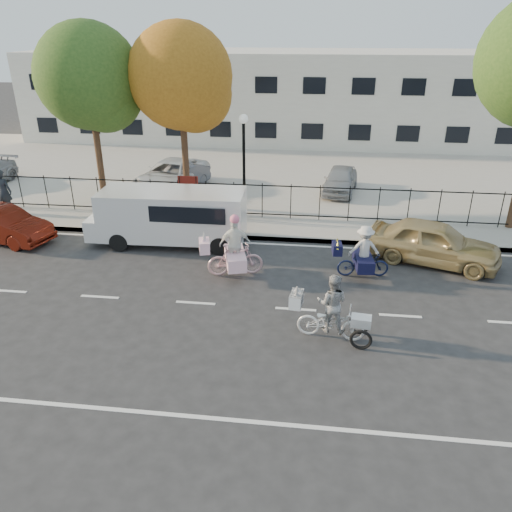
# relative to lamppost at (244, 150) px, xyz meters

# --- Properties ---
(ground) EXTENTS (120.00, 120.00, 0.00)m
(ground) POSITION_rel_lamppost_xyz_m (-0.50, -6.80, -3.11)
(ground) COLOR #333334
(road_markings) EXTENTS (60.00, 9.52, 0.01)m
(road_markings) POSITION_rel_lamppost_xyz_m (-0.50, -6.80, -3.11)
(road_markings) COLOR silver
(road_markings) RESTS_ON ground
(curb) EXTENTS (60.00, 0.10, 0.15)m
(curb) POSITION_rel_lamppost_xyz_m (-0.50, -1.75, -3.04)
(curb) COLOR #A8A399
(curb) RESTS_ON ground
(sidewalk) EXTENTS (60.00, 2.20, 0.15)m
(sidewalk) POSITION_rel_lamppost_xyz_m (-0.50, -0.70, -3.04)
(sidewalk) COLOR #A8A399
(sidewalk) RESTS_ON ground
(parking_lot) EXTENTS (60.00, 15.60, 0.15)m
(parking_lot) POSITION_rel_lamppost_xyz_m (-0.50, 8.20, -3.04)
(parking_lot) COLOR #A8A399
(parking_lot) RESTS_ON ground
(iron_fence) EXTENTS (58.00, 0.06, 1.50)m
(iron_fence) POSITION_rel_lamppost_xyz_m (-0.50, 0.40, -2.21)
(iron_fence) COLOR black
(iron_fence) RESTS_ON sidewalk
(building) EXTENTS (34.00, 10.00, 6.00)m
(building) POSITION_rel_lamppost_xyz_m (-0.50, 18.20, -0.11)
(building) COLOR silver
(building) RESTS_ON ground
(lamppost) EXTENTS (0.36, 0.36, 4.33)m
(lamppost) POSITION_rel_lamppost_xyz_m (0.00, 0.00, 0.00)
(lamppost) COLOR black
(lamppost) RESTS_ON sidewalk
(street_sign) EXTENTS (0.85, 0.06, 1.80)m
(street_sign) POSITION_rel_lamppost_xyz_m (-2.35, 0.00, -1.70)
(street_sign) COLOR black
(street_sign) RESTS_ON sidewalk
(zebra_trike) EXTENTS (2.17, 0.95, 1.86)m
(zebra_trike) POSITION_rel_lamppost_xyz_m (3.48, -8.13, -2.40)
(zebra_trike) COLOR white
(zebra_trike) RESTS_ON ground
(unicorn_bike) EXTENTS (2.16, 1.55, 2.12)m
(unicorn_bike) POSITION_rel_lamppost_xyz_m (0.35, -4.79, -2.33)
(unicorn_bike) COLOR #DAA6AA
(unicorn_bike) RESTS_ON ground
(bull_bike) EXTENTS (1.92, 1.33, 1.77)m
(bull_bike) POSITION_rel_lamppost_xyz_m (4.55, -4.36, -2.41)
(bull_bike) COLOR #101838
(bull_bike) RESTS_ON ground
(white_van) EXTENTS (5.86, 2.14, 2.06)m
(white_van) POSITION_rel_lamppost_xyz_m (-2.43, -2.45, -1.97)
(white_van) COLOR white
(white_van) RESTS_ON ground
(red_sedan) EXTENTS (4.18, 2.34, 1.30)m
(red_sedan) POSITION_rel_lamppost_xyz_m (-8.90, -3.00, -2.46)
(red_sedan) COLOR #531309
(red_sedan) RESTS_ON ground
(gold_sedan) EXTENTS (4.76, 3.13, 1.51)m
(gold_sedan) POSITION_rel_lamppost_xyz_m (7.06, -3.00, -2.36)
(gold_sedan) COLOR tan
(gold_sedan) RESTS_ON ground
(pedestrian) EXTENTS (0.70, 0.47, 1.91)m
(pedestrian) POSITION_rel_lamppost_xyz_m (-10.39, -0.38, -2.01)
(pedestrian) COLOR black
(pedestrian) RESTS_ON sidewalk
(lot_car_b) EXTENTS (3.22, 5.46, 1.42)m
(lot_car_b) POSITION_rel_lamppost_xyz_m (-4.20, 3.77, -2.25)
(lot_car_b) COLOR silver
(lot_car_b) RESTS_ON parking_lot
(lot_car_c) EXTENTS (2.48, 3.82, 1.19)m
(lot_car_c) POSITION_rel_lamppost_xyz_m (-3.75, 3.85, -2.37)
(lot_car_c) COLOR #55575E
(lot_car_c) RESTS_ON parking_lot
(lot_car_d) EXTENTS (2.01, 3.80, 1.23)m
(lot_car_d) POSITION_rel_lamppost_xyz_m (4.06, 4.40, -2.35)
(lot_car_d) COLOR #96999D
(lot_car_d) RESTS_ON parking_lot
(tree_west) EXTENTS (4.28, 4.28, 7.85)m
(tree_west) POSITION_rel_lamppost_xyz_m (-6.35, 1.01, 2.38)
(tree_west) COLOR #442D1D
(tree_west) RESTS_ON ground
(tree_mid) EXTENTS (4.27, 4.27, 7.83)m
(tree_mid) POSITION_rel_lamppost_xyz_m (-2.63, 1.46, 2.37)
(tree_mid) COLOR #442D1D
(tree_mid) RESTS_ON ground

